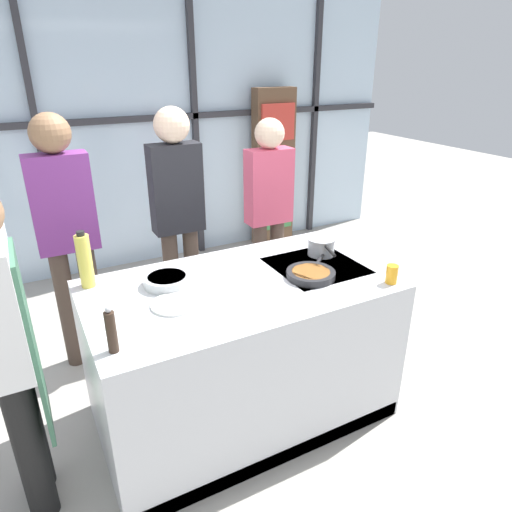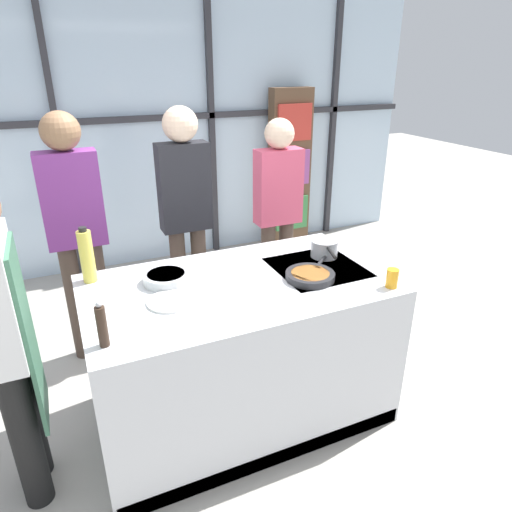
% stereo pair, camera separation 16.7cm
% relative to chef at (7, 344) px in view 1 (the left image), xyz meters
% --- Properties ---
extents(ground_plane, '(18.00, 18.00, 0.00)m').
position_rel_chef_xyz_m(ground_plane, '(1.19, 0.09, -0.94)').
color(ground_plane, '#ADA89E').
extents(back_window_wall, '(6.40, 0.10, 2.80)m').
position_rel_chef_xyz_m(back_window_wall, '(1.19, 2.76, 0.46)').
color(back_window_wall, silver).
rests_on(back_window_wall, ground_plane).
extents(bookshelf, '(0.49, 0.19, 1.81)m').
position_rel_chef_xyz_m(bookshelf, '(2.85, 2.57, -0.04)').
color(bookshelf, brown).
rests_on(bookshelf, ground_plane).
extents(demo_island, '(1.73, 1.00, 0.92)m').
position_rel_chef_xyz_m(demo_island, '(1.19, 0.09, -0.48)').
color(demo_island, silver).
rests_on(demo_island, ground_plane).
extents(chef, '(0.23, 0.43, 1.66)m').
position_rel_chef_xyz_m(chef, '(0.00, 0.00, 0.00)').
color(chef, black).
rests_on(chef, ground_plane).
extents(spectator_far_left, '(0.39, 0.25, 1.80)m').
position_rel_chef_xyz_m(spectator_far_left, '(0.41, 1.13, 0.12)').
color(spectator_far_left, '#47382D').
rests_on(spectator_far_left, ground_plane).
extents(spectator_center_left, '(0.37, 0.25, 1.80)m').
position_rel_chef_xyz_m(spectator_center_left, '(1.19, 1.13, 0.13)').
color(spectator_center_left, '#47382D').
rests_on(spectator_center_left, ground_plane).
extents(spectator_center_right, '(0.38, 0.24, 1.68)m').
position_rel_chef_xyz_m(spectator_center_right, '(1.97, 1.13, 0.04)').
color(spectator_center_right, '#47382D').
rests_on(spectator_center_right, ground_plane).
extents(frying_pan, '(0.44, 0.39, 0.04)m').
position_rel_chef_xyz_m(frying_pan, '(1.59, -0.03, -0.00)').
color(frying_pan, '#232326').
rests_on(frying_pan, demo_island).
extents(saucepan, '(0.18, 0.32, 0.11)m').
position_rel_chef_xyz_m(saucepan, '(1.84, 0.21, 0.04)').
color(saucepan, silver).
rests_on(saucepan, demo_island).
extents(white_plate, '(0.24, 0.24, 0.01)m').
position_rel_chef_xyz_m(white_plate, '(0.78, 0.02, -0.02)').
color(white_plate, white).
rests_on(white_plate, demo_island).
extents(mixing_bowl, '(0.26, 0.26, 0.06)m').
position_rel_chef_xyz_m(mixing_bowl, '(0.82, 0.26, 0.01)').
color(mixing_bowl, silver).
rests_on(mixing_bowl, demo_island).
extents(oil_bottle, '(0.08, 0.08, 0.33)m').
position_rel_chef_xyz_m(oil_bottle, '(0.42, 0.46, 0.13)').
color(oil_bottle, '#E0CC4C').
rests_on(oil_bottle, demo_island).
extents(pepper_grinder, '(0.05, 0.05, 0.22)m').
position_rel_chef_xyz_m(pepper_grinder, '(0.41, -0.24, 0.08)').
color(pepper_grinder, '#332319').
rests_on(pepper_grinder, demo_island).
extents(juice_glass_near, '(0.07, 0.07, 0.11)m').
position_rel_chef_xyz_m(juice_glass_near, '(1.95, -0.31, 0.03)').
color(juice_glass_near, orange).
rests_on(juice_glass_near, demo_island).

